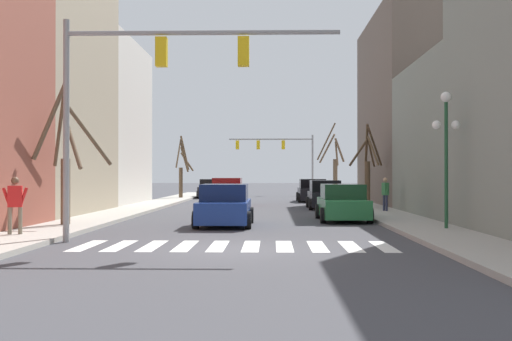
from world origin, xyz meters
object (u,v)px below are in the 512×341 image
traffic_signal_far (280,150)px  street_tree_left_near (334,167)px  car_parked_left_mid (343,204)px  car_driving_away_lane (225,206)px  car_parked_right_mid (227,193)px  street_tree_right_mid (66,162)px  car_at_intersection (325,195)px  pedestrian_near_right_corner (385,191)px  traffic_signal_near (147,78)px  car_parked_left_near (312,191)px  pedestrian_waiting_at_curb (15,200)px  street_tree_right_far (182,169)px  car_driving_toward_lane (211,189)px  street_lamp_right_corner (446,132)px  street_tree_right_near (368,170)px

traffic_signal_far → street_tree_left_near: size_ratio=1.34×
car_parked_left_mid → car_driving_away_lane: (-4.78, -2.55, 0.02)m
car_parked_right_mid → street_tree_right_mid: size_ratio=0.86×
car_at_intersection → car_driving_away_lane: (-4.83, -11.35, -0.01)m
car_parked_right_mid → street_tree_right_mid: 16.73m
pedestrian_near_right_corner → traffic_signal_near: bearing=-52.0°
car_parked_left_near → car_parked_right_mid: bearing=134.6°
pedestrian_waiting_at_curb → street_tree_right_mid: bearing=69.4°
street_tree_right_far → traffic_signal_far: bearing=52.8°
car_driving_toward_lane → car_parked_left_mid: bearing=-161.8°
street_tree_left_near → street_tree_right_far: (-12.08, -2.10, -0.21)m
car_driving_toward_lane → street_tree_left_near: (10.11, -0.92, 1.83)m
car_parked_right_mid → car_driving_away_lane: size_ratio=1.05×
traffic_signal_near → car_parked_left_mid: (6.58, 8.20, -3.99)m
traffic_signal_near → street_lamp_right_corner: (9.45, 3.15, -1.34)m
traffic_signal_far → pedestrian_near_right_corner: (4.82, -27.14, -3.17)m
street_tree_right_far → car_parked_right_mid: bearing=-65.3°
car_parked_left_mid → car_driving_toward_lane: bearing=18.2°
street_tree_right_mid → pedestrian_waiting_at_curb: bearing=-94.4°
pedestrian_waiting_at_curb → street_tree_right_near: 20.08m
car_parked_right_mid → street_tree_left_near: (7.87, 11.25, 1.76)m
pedestrian_near_right_corner → street_tree_right_near: (-0.32, 3.32, 1.10)m
car_driving_away_lane → pedestrian_waiting_at_curb: pedestrian_waiting_at_curb is taller
car_at_intersection → pedestrian_waiting_at_curb: bearing=146.4°
car_parked_left_mid → car_parked_left_near: 17.81m
traffic_signal_near → car_driving_toward_lane: traffic_signal_near is taller
car_at_intersection → car_parked_left_near: size_ratio=0.93×
street_lamp_right_corner → pedestrian_waiting_at_curb: street_lamp_right_corner is taller
car_parked_left_mid → street_tree_right_mid: (-10.45, -3.78, 1.69)m
car_parked_left_near → street_tree_right_mid: 24.03m
car_parked_right_mid → street_lamp_right_corner: bearing=26.6°
traffic_signal_far → car_driving_away_lane: size_ratio=1.89×
traffic_signal_far → pedestrian_waiting_at_curb: (-8.56, -39.05, -3.12)m
pedestrian_near_right_corner → street_tree_right_near: bearing=169.6°
traffic_signal_near → car_parked_left_near: traffic_signal_near is taller
traffic_signal_near → car_parked_left_near: size_ratio=1.80×
car_parked_right_mid → street_tree_right_near: 9.30m
car_at_intersection → street_tree_right_far: 16.13m
car_driving_toward_lane → street_tree_right_far: 3.95m
traffic_signal_far → car_driving_away_lane: bearing=-94.4°
car_parked_left_near → street_tree_right_near: street_tree_right_near is taller
car_parked_right_mid → street_tree_left_near: 13.84m
street_lamp_right_corner → car_parked_left_mid: 6.38m
pedestrian_near_right_corner → street_tree_right_mid: (-13.09, -8.26, 1.30)m
car_driving_away_lane → street_tree_right_near: bearing=145.6°
street_lamp_right_corner → car_at_intersection: bearing=101.5°
street_tree_right_near → street_tree_left_near: street_tree_left_near is taller
car_parked_right_mid → car_parked_left_mid: bearing=25.3°
car_parked_left_mid → street_tree_left_near: 23.61m
car_parked_left_near → street_tree_right_far: street_tree_right_far is taller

